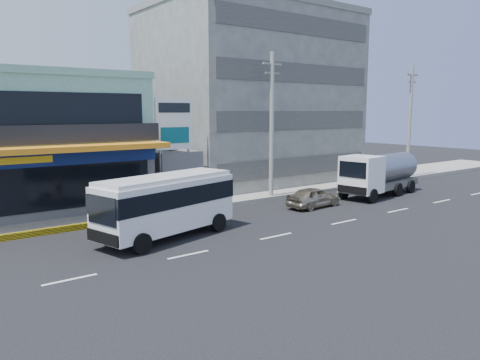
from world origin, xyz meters
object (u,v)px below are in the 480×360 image
tanker_truck (379,173)px  billboard (174,130)px  concrete_building (249,100)px  utility_pole_far (410,122)px  minibus (166,201)px  sedan (313,197)px  satellite_dish (168,149)px  shop_building (29,146)px  utility_pole_near (272,125)px  motorcycle_rider (118,223)px

tanker_truck → billboard: bearing=159.0°
concrete_building → utility_pole_far: concrete_building is taller
minibus → sedan: minibus is taller
satellite_dish → sedan: (6.50, -7.16, -2.91)m
shop_building → tanker_truck: bearing=-25.3°
utility_pole_near → utility_pole_far: 16.00m
billboard → minibus: bearing=-122.3°
concrete_building → utility_pole_near: (-4.00, -7.60, -1.85)m
shop_building → utility_pole_near: bearing=-25.1°
concrete_building → motorcycle_rider: (-16.42, -10.82, -6.23)m
sedan → minibus: bearing=90.5°
utility_pole_near → minibus: size_ratio=1.31×
shop_building → utility_pole_near: 15.50m
utility_pole_far → sedan: utility_pole_far is taller
utility_pole_near → sedan: size_ratio=2.58×
shop_building → tanker_truck: (21.23, -10.02, -2.36)m
satellite_dish → minibus: 9.31m
shop_building → concrete_building: size_ratio=0.77×
shop_building → utility_pole_far: size_ratio=1.24×
concrete_building → satellite_dish: concrete_building is taller
sedan → tanker_truck: (6.73, 0.08, 0.98)m
utility_pole_near → motorcycle_rider: (-12.42, -3.22, -4.38)m
minibus → satellite_dish: bearing=61.1°
utility_pole_far → sedan: size_ratio=2.58×
minibus → tanker_truck: (17.65, 0.93, -0.18)m
satellite_dish → utility_pole_near: 7.17m
utility_pole_far → minibus: bearing=-170.5°
concrete_building → minibus: concrete_building is taller
shop_building → billboard: bearing=-32.3°
utility_pole_near → utility_pole_far: size_ratio=1.00×
tanker_truck → motorcycle_rider: tanker_truck is taller
shop_building → utility_pole_far: bearing=-12.3°
concrete_building → satellite_dish: bearing=-158.2°
concrete_building → billboard: size_ratio=2.32×
concrete_building → motorcycle_rider: 20.63m
utility_pole_near → tanker_truck: bearing=-25.7°
shop_building → billboard: shop_building is taller
minibus → utility_pole_far: bearing=9.5°
sedan → utility_pole_far: bearing=-81.0°
utility_pole_near → minibus: utility_pole_near is taller
concrete_building → satellite_dish: size_ratio=10.67×
shop_building → sedan: size_ratio=3.19×
shop_building → concrete_building: 18.28m
utility_pole_far → concrete_building: bearing=147.7°
minibus → concrete_building: bearing=39.8°
concrete_building → satellite_dish: (-10.00, -4.00, -3.42)m
shop_building → concrete_building: bearing=3.4°
shop_building → concrete_building: concrete_building is taller
concrete_building → satellite_dish: 11.30m
sedan → motorcycle_rider: size_ratio=1.67×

